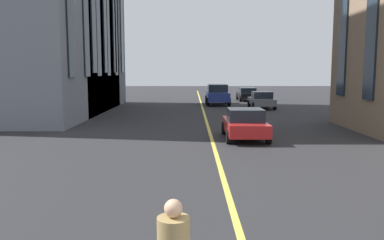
# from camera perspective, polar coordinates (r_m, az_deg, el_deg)

# --- Properties ---
(lane_centre_line) EXTENTS (80.00, 0.16, 0.01)m
(lane_centre_line) POSITION_cam_1_polar(r_m,az_deg,el_deg) (22.72, 2.25, -0.72)
(lane_centre_line) COLOR #D8C64C
(lane_centre_line) RESTS_ON ground_plane
(car_grey_oncoming) EXTENTS (3.90, 1.89, 1.40)m
(car_grey_oncoming) POSITION_cam_1_polar(r_m,az_deg,el_deg) (33.33, 10.01, 2.87)
(car_grey_oncoming) COLOR slate
(car_grey_oncoming) RESTS_ON ground_plane
(car_red_parked_b) EXTENTS (3.90, 1.89, 1.40)m
(car_red_parked_b) POSITION_cam_1_polar(r_m,az_deg,el_deg) (18.11, 7.64, -0.54)
(car_red_parked_b) COLOR #B21E1E
(car_red_parked_b) RESTS_ON ground_plane
(car_blue_near) EXTENTS (4.70, 2.14, 1.88)m
(car_blue_near) POSITION_cam_1_polar(r_m,az_deg,el_deg) (36.55, 3.68, 3.74)
(car_blue_near) COLOR navy
(car_blue_near) RESTS_ON ground_plane
(car_black_mid) EXTENTS (4.40, 1.95, 1.37)m
(car_black_mid) POSITION_cam_1_polar(r_m,az_deg,el_deg) (41.79, 7.96, 3.74)
(car_black_mid) COLOR black
(car_black_mid) RESTS_ON ground_plane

